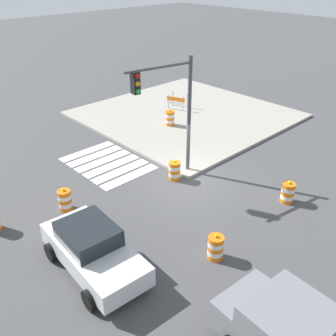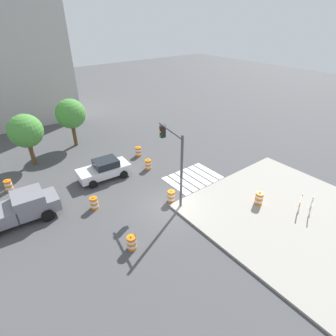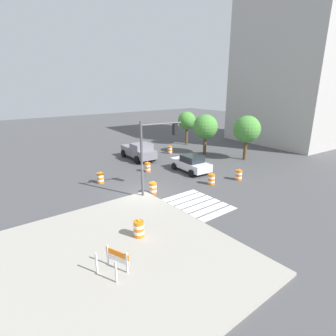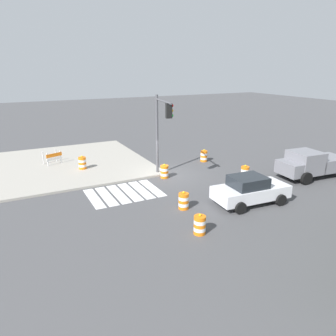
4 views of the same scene
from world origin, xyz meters
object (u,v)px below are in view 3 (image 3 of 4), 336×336
(traffic_barrel_crosswalk_end, at_px, (100,178))
(construction_barricade, at_px, (115,259))
(traffic_barrel_far_curb, at_px, (170,150))
(traffic_light_pole, at_px, (156,144))
(sports_car, at_px, (191,163))
(traffic_barrel_median_near, at_px, (211,179))
(street_tree_streetside_near, at_px, (205,127))
(traffic_barrel_median_far, at_px, (153,188))
(traffic_barrel_on_sidewalk, at_px, (139,229))
(traffic_barrel_near_corner, at_px, (148,167))
(traffic_barrel_lane_center, at_px, (239,175))
(street_tree_streetside_mid, at_px, (187,121))
(street_tree_streetside_far, at_px, (247,129))
(pickup_truck, at_px, (139,151))

(traffic_barrel_crosswalk_end, height_order, construction_barricade, construction_barricade)
(traffic_barrel_far_curb, xyz_separation_m, traffic_light_pole, (9.47, -8.80, 3.46))
(sports_car, distance_m, traffic_barrel_median_near, 3.87)
(street_tree_streetside_near, bearing_deg, traffic_barrel_median_far, -61.93)
(traffic_barrel_crosswalk_end, bearing_deg, traffic_barrel_on_sidewalk, -12.20)
(traffic_barrel_near_corner, height_order, traffic_barrel_median_near, same)
(traffic_barrel_lane_center, relative_size, street_tree_streetside_mid, 0.22)
(construction_barricade, bearing_deg, traffic_barrel_crosswalk_end, 158.78)
(street_tree_streetside_mid, bearing_deg, traffic_barrel_median_near, -34.29)
(traffic_barrel_median_far, bearing_deg, street_tree_streetside_near, 118.07)
(street_tree_streetside_mid, bearing_deg, street_tree_streetside_far, -1.26)
(traffic_barrel_on_sidewalk, height_order, construction_barricade, traffic_barrel_on_sidewalk)
(sports_car, relative_size, traffic_barrel_far_curb, 4.33)
(pickup_truck, distance_m, traffic_barrel_lane_center, 11.67)
(pickup_truck, xyz_separation_m, traffic_barrel_near_corner, (4.30, -1.78, -0.52))
(traffic_barrel_median_far, distance_m, traffic_light_pole, 3.47)
(sports_car, height_order, traffic_barrel_far_curb, sports_car)
(sports_car, height_order, pickup_truck, pickup_truck)
(traffic_barrel_median_near, height_order, traffic_barrel_median_far, same)
(traffic_barrel_lane_center, xyz_separation_m, construction_barricade, (4.42, -14.28, 0.27))
(street_tree_streetside_far, bearing_deg, street_tree_streetside_mid, 178.74)
(traffic_barrel_median_near, xyz_separation_m, traffic_barrel_on_sidewalk, (3.39, -9.26, 0.15))
(traffic_barrel_on_sidewalk, relative_size, construction_barricade, 0.71)
(construction_barricade, xyz_separation_m, street_tree_streetside_near, (-12.97, 18.71, 2.56))
(traffic_barrel_lane_center, bearing_deg, traffic_light_pole, -103.22)
(traffic_barrel_median_far, relative_size, traffic_barrel_far_curb, 1.00)
(traffic_barrel_lane_center, distance_m, traffic_light_pole, 8.55)
(traffic_barrel_lane_center, distance_m, street_tree_streetside_near, 10.04)
(pickup_truck, relative_size, street_tree_streetside_near, 1.11)
(traffic_barrel_on_sidewalk, xyz_separation_m, construction_barricade, (1.74, -2.30, 0.12))
(traffic_barrel_median_near, xyz_separation_m, traffic_barrel_lane_center, (0.70, 2.72, 0.00))
(traffic_barrel_crosswalk_end, xyz_separation_m, street_tree_streetside_mid, (-7.26, 16.30, 2.89))
(traffic_barrel_crosswalk_end, relative_size, street_tree_streetside_far, 0.21)
(pickup_truck, bearing_deg, construction_barricade, -35.26)
(pickup_truck, bearing_deg, traffic_barrel_near_corner, -22.47)
(traffic_barrel_near_corner, relative_size, construction_barricade, 0.71)
(traffic_barrel_median_near, xyz_separation_m, traffic_light_pole, (-1.09, -4.89, 3.46))
(traffic_barrel_crosswalk_end, bearing_deg, street_tree_streetside_near, 97.12)
(traffic_barrel_median_near, relative_size, traffic_barrel_on_sidewalk, 1.00)
(traffic_barrel_crosswalk_end, xyz_separation_m, street_tree_streetside_near, (-1.80, 14.38, 2.83))
(traffic_barrel_median_far, xyz_separation_m, traffic_light_pole, (0.26, 0.14, 3.46))
(traffic_barrel_median_far, xyz_separation_m, street_tree_streetside_near, (-6.50, 12.19, 2.83))
(traffic_barrel_near_corner, distance_m, traffic_barrel_median_far, 5.57)
(traffic_barrel_median_near, bearing_deg, traffic_barrel_far_curb, 159.67)
(traffic_barrel_median_far, relative_size, traffic_barrel_on_sidewalk, 1.00)
(traffic_barrel_crosswalk_end, xyz_separation_m, construction_barricade, (11.18, -4.34, 0.27))
(traffic_barrel_median_far, distance_m, street_tree_streetside_near, 14.10)
(street_tree_streetside_mid, bearing_deg, traffic_light_pole, -48.82)
(pickup_truck, relative_size, traffic_barrel_near_corner, 5.18)
(street_tree_streetside_near, xyz_separation_m, street_tree_streetside_far, (4.62, 1.70, 0.12))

